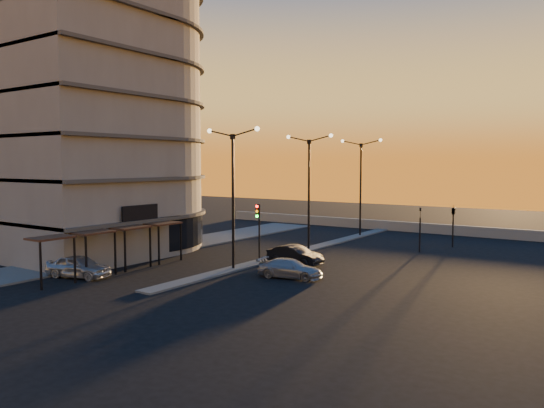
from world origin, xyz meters
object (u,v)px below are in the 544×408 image
at_px(streetlamp_mid, 309,182).
at_px(car_hatchback, 79,266).
at_px(traffic_light_main, 258,223).
at_px(car_wagon, 290,268).
at_px(car_sedan, 295,255).

relative_size(streetlamp_mid, car_hatchback, 2.26).
height_order(traffic_light_main, car_hatchback, traffic_light_main).
height_order(car_hatchback, car_wagon, car_hatchback).
relative_size(traffic_light_main, car_sedan, 1.04).
bearing_deg(car_hatchback, streetlamp_mid, -34.71).
relative_size(car_hatchback, car_wagon, 1.03).
bearing_deg(car_wagon, traffic_light_main, 46.96).
bearing_deg(car_sedan, traffic_light_main, 115.61).
distance_m(traffic_light_main, car_hatchback, 12.31).
distance_m(car_hatchback, car_wagon, 13.25).
xyz_separation_m(streetlamp_mid, car_sedan, (2.42, -6.06, -4.92)).
bearing_deg(traffic_light_main, car_sedan, 23.80).
distance_m(traffic_light_main, car_wagon, 5.79).
bearing_deg(traffic_light_main, streetlamp_mid, 90.00).
xyz_separation_m(streetlamp_mid, traffic_light_main, (0.00, -7.13, -2.70)).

